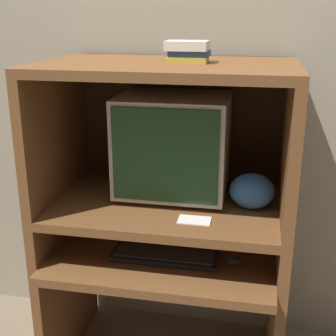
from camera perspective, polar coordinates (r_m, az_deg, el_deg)
The scene contains 10 objects.
wall_back at distance 2.19m, azimuth 1.86°, elevation 11.47°, with size 6.00×0.06×2.60m.
desk_base at distance 2.11m, azimuth -0.32°, elevation -14.89°, with size 0.99×0.69×0.62m.
desk_monitor_shelf at distance 1.98m, azimuth -0.07°, elevation -5.21°, with size 0.99×0.63×0.20m.
hutch_upper at distance 1.88m, azimuth 0.12°, elevation 7.24°, with size 0.99×0.63×0.57m.
crt_monitor at distance 1.96m, azimuth 0.65°, elevation 2.87°, with size 0.45×0.37×0.43m.
keyboard at distance 1.92m, azimuth -0.42°, elevation -10.62°, with size 0.43×0.14×0.03m.
mouse at distance 1.90m, azimuth 8.08°, elevation -11.16°, with size 0.06×0.04×0.03m.
snack_bag at distance 1.89m, azimuth 10.19°, elevation -2.80°, with size 0.18×0.13×0.15m.
book_stack at distance 1.80m, azimuth 2.45°, elevation 14.01°, with size 0.16×0.13×0.08m.
paper_card at distance 1.78m, azimuth 3.24°, elevation -6.37°, with size 0.12×0.08×0.00m.
Camera 1 is at (0.35, -1.46, 1.57)m, focal length 50.00 mm.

